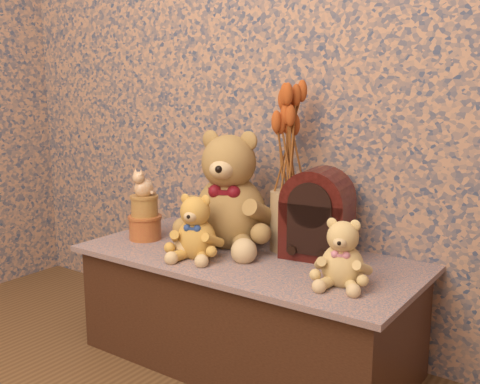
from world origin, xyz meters
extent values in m
cube|color=#324568|center=(0.00, 1.50, 1.30)|extent=(3.00, 0.10, 2.60)
cube|color=#3B5479|center=(0.00, 1.21, 0.20)|extent=(1.24, 0.59, 0.41)
cylinder|color=tan|center=(0.08, 1.35, 0.52)|extent=(0.15, 0.15, 0.22)
cylinder|color=#CB8A3B|center=(-0.45, 1.16, 0.45)|extent=(0.14, 0.14, 0.09)
cylinder|color=#D6BD5D|center=(-0.45, 1.16, 0.54)|extent=(0.13, 0.13, 0.08)
camera|label=1|loc=(1.10, -0.40, 1.02)|focal=42.35mm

